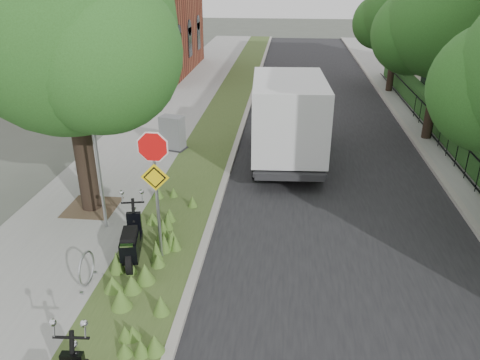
{
  "coord_description": "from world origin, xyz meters",
  "views": [
    {
      "loc": [
        1.4,
        -8.49,
        6.32
      ],
      "look_at": [
        0.26,
        2.52,
        1.3
      ],
      "focal_mm": 35.0,
      "sensor_mm": 36.0,
      "label": 1
    }
  ],
  "objects_px": {
    "sign_assembly": "(155,170)",
    "scooter_far": "(132,246)",
    "utility_cabinet": "(172,133)",
    "box_truck": "(287,115)"
  },
  "relations": [
    {
      "from": "box_truck",
      "to": "utility_cabinet",
      "type": "bearing_deg",
      "value": 173.86
    },
    {
      "from": "scooter_far",
      "to": "utility_cabinet",
      "type": "distance_m",
      "value": 7.45
    },
    {
      "from": "sign_assembly",
      "to": "scooter_far",
      "type": "xyz_separation_m",
      "value": [
        -0.6,
        -0.28,
        -1.78
      ]
    },
    {
      "from": "box_truck",
      "to": "scooter_far",
      "type": "bearing_deg",
      "value": -116.22
    },
    {
      "from": "sign_assembly",
      "to": "utility_cabinet",
      "type": "height_order",
      "value": "sign_assembly"
    },
    {
      "from": "utility_cabinet",
      "to": "sign_assembly",
      "type": "bearing_deg",
      "value": -78.88
    },
    {
      "from": "scooter_far",
      "to": "box_truck",
      "type": "bearing_deg",
      "value": 63.78
    },
    {
      "from": "sign_assembly",
      "to": "box_truck",
      "type": "distance_m",
      "value": 7.27
    },
    {
      "from": "sign_assembly",
      "to": "utility_cabinet",
      "type": "bearing_deg",
      "value": 101.12
    },
    {
      "from": "scooter_far",
      "to": "utility_cabinet",
      "type": "xyz_separation_m",
      "value": [
        -0.8,
        7.4,
        0.18
      ]
    }
  ]
}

